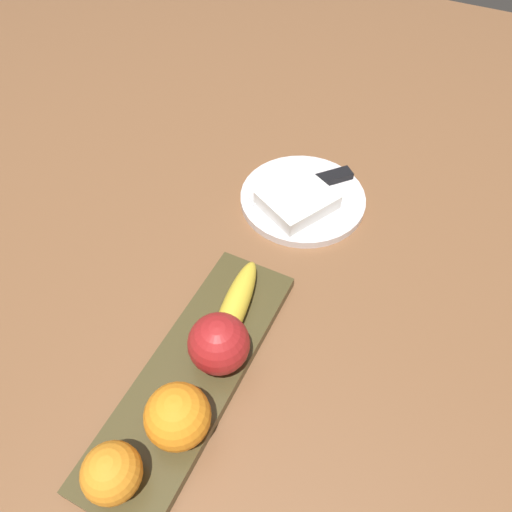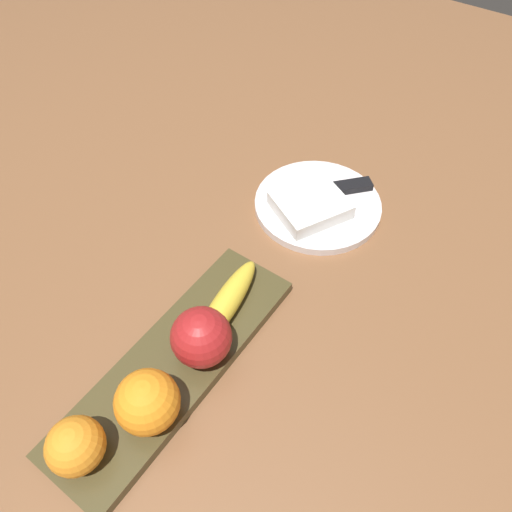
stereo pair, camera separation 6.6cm
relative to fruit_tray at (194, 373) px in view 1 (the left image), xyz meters
The scene contains 9 objects.
ground_plane 0.02m from the fruit_tray, 157.75° to the left, with size 2.40×2.40×0.00m, color brown.
fruit_tray is the anchor object (origin of this frame).
apple 0.06m from the fruit_tray, 141.37° to the left, with size 0.07×0.07×0.07m, color #AD2021.
banana 0.10m from the fruit_tray, behind, with size 0.16×0.03×0.03m, color yellow.
orange_near_apple 0.08m from the fruit_tray, 20.67° to the left, with size 0.07×0.07×0.07m, color orange.
orange_near_banana 0.15m from the fruit_tray, ahead, with size 0.06×0.06×0.06m, color orange.
dinner_plate 0.35m from the fruit_tray, behind, with size 0.20×0.20×0.01m, color white.
folded_napkin 0.32m from the fruit_tray, behind, with size 0.10×0.09×0.03m, color white.
knife 0.38m from the fruit_tray, behind, with size 0.15×0.14×0.01m.
Camera 1 is at (0.22, 0.18, 0.56)m, focal length 33.88 mm.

